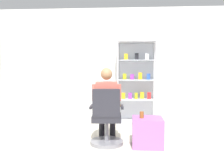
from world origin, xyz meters
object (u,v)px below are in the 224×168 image
at_px(seated_shopkeeper, 107,101).
at_px(storage_crate, 147,132).
at_px(display_cabinet_main, 136,81).
at_px(office_chair, 107,122).
at_px(tea_glass, 142,115).

bearing_deg(seated_shopkeeper, storage_crate, -13.12).
bearing_deg(display_cabinet_main, office_chair, -107.29).
xyz_separation_m(office_chair, seated_shopkeeper, (-0.01, 0.16, 0.32)).
distance_m(seated_shopkeeper, tea_glass, 0.65).
height_order(display_cabinet_main, tea_glass, display_cabinet_main).
relative_size(seated_shopkeeper, storage_crate, 2.61).
distance_m(display_cabinet_main, office_chair, 1.89).
height_order(display_cabinet_main, storage_crate, display_cabinet_main).
height_order(seated_shopkeeper, tea_glass, seated_shopkeeper).
bearing_deg(display_cabinet_main, seated_shopkeeper, -109.35).
distance_m(display_cabinet_main, tea_glass, 1.79).
relative_size(office_chair, storage_crate, 1.94).
relative_size(display_cabinet_main, storage_crate, 3.84).
bearing_deg(office_chair, seated_shopkeeper, 93.99).
bearing_deg(seated_shopkeeper, tea_glass, -16.98).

